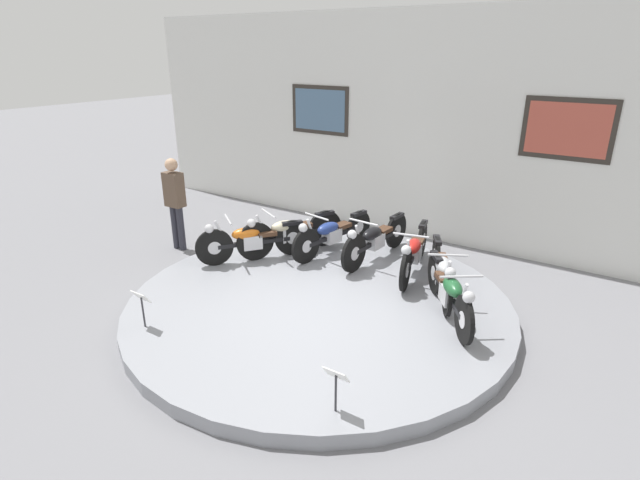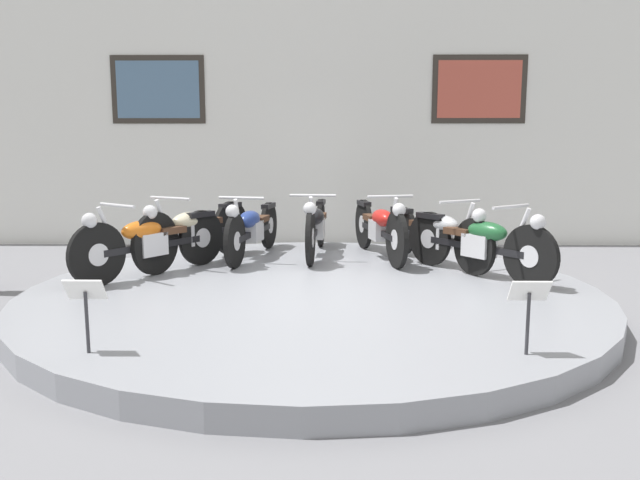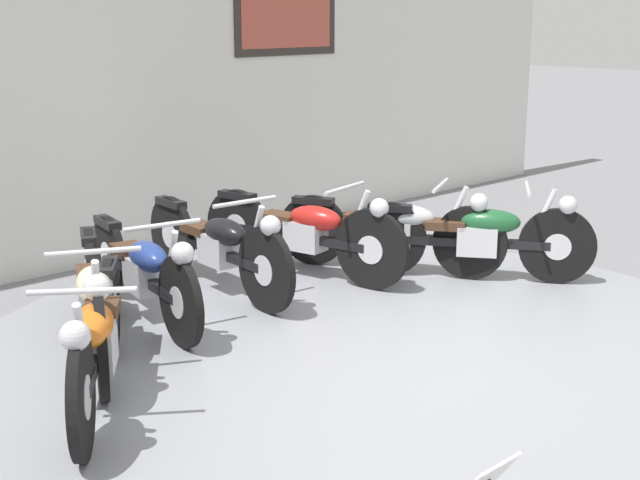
{
  "view_description": "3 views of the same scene",
  "coord_description": "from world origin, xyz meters",
  "px_view_note": "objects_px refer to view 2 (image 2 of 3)",
  "views": [
    {
      "loc": [
        3.57,
        -5.36,
        3.6
      ],
      "look_at": [
        -0.25,
        0.4,
        0.91
      ],
      "focal_mm": 28.0,
      "sensor_mm": 36.0,
      "label": 1
    },
    {
      "loc": [
        0.14,
        -5.91,
        1.59
      ],
      "look_at": [
        0.06,
        0.34,
        0.6
      ],
      "focal_mm": 35.0,
      "sensor_mm": 36.0,
      "label": 2
    },
    {
      "loc": [
        -4.0,
        -3.66,
        2.32
      ],
      "look_at": [
        -0.2,
        0.36,
        0.89
      ],
      "focal_mm": 50.0,
      "sensor_mm": 36.0,
      "label": 3
    }
  ],
  "objects_px": {
    "motorcycle_silver": "(437,233)",
    "motorcycle_orange": "(150,240)",
    "motorcycle_blue": "(252,227)",
    "motorcycle_black": "(316,225)",
    "info_placard_front_centre": "(529,301)",
    "info_placard_front_left": "(86,300)",
    "motorcycle_green": "(479,241)",
    "motorcycle_cream": "(194,230)",
    "motorcycle_red": "(380,226)"
  },
  "relations": [
    {
      "from": "motorcycle_black",
      "to": "motorcycle_silver",
      "type": "distance_m",
      "value": 1.51
    },
    {
      "from": "motorcycle_cream",
      "to": "motorcycle_green",
      "type": "height_order",
      "value": "motorcycle_cream"
    },
    {
      "from": "motorcycle_black",
      "to": "motorcycle_orange",
      "type": "bearing_deg",
      "value": -145.82
    },
    {
      "from": "motorcycle_blue",
      "to": "motorcycle_black",
      "type": "distance_m",
      "value": 0.79
    },
    {
      "from": "info_placard_front_centre",
      "to": "info_placard_front_left",
      "type": "bearing_deg",
      "value": 180.0
    },
    {
      "from": "motorcycle_orange",
      "to": "motorcycle_black",
      "type": "distance_m",
      "value": 2.09
    },
    {
      "from": "info_placard_front_centre",
      "to": "motorcycle_silver",
      "type": "bearing_deg",
      "value": 91.33
    },
    {
      "from": "motorcycle_black",
      "to": "info_placard_front_centre",
      "type": "relative_size",
      "value": 3.88
    },
    {
      "from": "motorcycle_green",
      "to": "info_placard_front_centre",
      "type": "relative_size",
      "value": 3.16
    },
    {
      "from": "motorcycle_red",
      "to": "motorcycle_silver",
      "type": "xyz_separation_m",
      "value": [
        0.62,
        -0.42,
        -0.02
      ]
    },
    {
      "from": "motorcycle_orange",
      "to": "info_placard_front_centre",
      "type": "xyz_separation_m",
      "value": [
        3.2,
        -2.45,
        -0.01
      ]
    },
    {
      "from": "motorcycle_silver",
      "to": "info_placard_front_centre",
      "type": "height_order",
      "value": "motorcycle_silver"
    },
    {
      "from": "motorcycle_black",
      "to": "info_placard_front_centre",
      "type": "distance_m",
      "value": 3.91
    },
    {
      "from": "motorcycle_silver",
      "to": "motorcycle_green",
      "type": "height_order",
      "value": "motorcycle_green"
    },
    {
      "from": "motorcycle_green",
      "to": "motorcycle_black",
      "type": "bearing_deg",
      "value": 145.91
    },
    {
      "from": "motorcycle_red",
      "to": "info_placard_front_centre",
      "type": "bearing_deg",
      "value": -78.72
    },
    {
      "from": "motorcycle_blue",
      "to": "info_placard_front_left",
      "type": "distance_m",
      "value": 3.53
    },
    {
      "from": "motorcycle_green",
      "to": "motorcycle_silver",
      "type": "bearing_deg",
      "value": 119.0
    },
    {
      "from": "motorcycle_black",
      "to": "motorcycle_cream",
      "type": "bearing_deg",
      "value": -157.82
    },
    {
      "from": "motorcycle_blue",
      "to": "motorcycle_black",
      "type": "relative_size",
      "value": 0.97
    },
    {
      "from": "motorcycle_cream",
      "to": "motorcycle_blue",
      "type": "bearing_deg",
      "value": 33.79
    },
    {
      "from": "motorcycle_cream",
      "to": "info_placard_front_left",
      "type": "bearing_deg",
      "value": -91.37
    },
    {
      "from": "motorcycle_blue",
      "to": "motorcycle_black",
      "type": "bearing_deg",
      "value": 11.18
    },
    {
      "from": "motorcycle_orange",
      "to": "motorcycle_silver",
      "type": "xyz_separation_m",
      "value": [
        3.12,
        0.6,
        -0.01
      ]
    },
    {
      "from": "motorcycle_green",
      "to": "motorcycle_blue",
      "type": "bearing_deg",
      "value": 157.82
    },
    {
      "from": "motorcycle_orange",
      "to": "motorcycle_cream",
      "type": "xyz_separation_m",
      "value": [
        0.34,
        0.61,
        0.02
      ]
    },
    {
      "from": "info_placard_front_left",
      "to": "info_placard_front_centre",
      "type": "height_order",
      "value": "same"
    },
    {
      "from": "info_placard_front_left",
      "to": "info_placard_front_centre",
      "type": "bearing_deg",
      "value": 0.0
    },
    {
      "from": "motorcycle_cream",
      "to": "motorcycle_red",
      "type": "distance_m",
      "value": 2.21
    },
    {
      "from": "motorcycle_green",
      "to": "motorcycle_red",
      "type": "bearing_deg",
      "value": 133.03
    },
    {
      "from": "motorcycle_cream",
      "to": "motorcycle_silver",
      "type": "height_order",
      "value": "motorcycle_cream"
    },
    {
      "from": "motorcycle_red",
      "to": "motorcycle_orange",
      "type": "bearing_deg",
      "value": -157.79
    },
    {
      "from": "info_placard_front_left",
      "to": "info_placard_front_centre",
      "type": "relative_size",
      "value": 1.0
    },
    {
      "from": "motorcycle_orange",
      "to": "motorcycle_blue",
      "type": "distance_m",
      "value": 1.4
    },
    {
      "from": "motorcycle_orange",
      "to": "info_placard_front_left",
      "type": "distance_m",
      "value": 2.46
    },
    {
      "from": "info_placard_front_left",
      "to": "info_placard_front_centre",
      "type": "xyz_separation_m",
      "value": [
        2.93,
        0.0,
        0.0
      ]
    },
    {
      "from": "motorcycle_blue",
      "to": "motorcycle_red",
      "type": "xyz_separation_m",
      "value": [
        1.55,
        0.0,
        0.02
      ]
    },
    {
      "from": "motorcycle_orange",
      "to": "motorcycle_black",
      "type": "xyz_separation_m",
      "value": [
        1.73,
        1.17,
        0.0
      ]
    },
    {
      "from": "motorcycle_blue",
      "to": "info_placard_front_left",
      "type": "xyz_separation_m",
      "value": [
        -0.69,
        -3.47,
        -0.01
      ]
    },
    {
      "from": "motorcycle_cream",
      "to": "motorcycle_blue",
      "type": "height_order",
      "value": "motorcycle_cream"
    },
    {
      "from": "motorcycle_red",
      "to": "info_placard_front_centre",
      "type": "distance_m",
      "value": 3.54
    },
    {
      "from": "motorcycle_black",
      "to": "motorcycle_green",
      "type": "xyz_separation_m",
      "value": [
        1.73,
        -1.17,
        -0.01
      ]
    },
    {
      "from": "motorcycle_cream",
      "to": "motorcycle_silver",
      "type": "bearing_deg",
      "value": -0.07
    },
    {
      "from": "motorcycle_blue",
      "to": "motorcycle_red",
      "type": "height_order",
      "value": "motorcycle_red"
    },
    {
      "from": "motorcycle_silver",
      "to": "motorcycle_orange",
      "type": "bearing_deg",
      "value": -169.09
    },
    {
      "from": "motorcycle_orange",
      "to": "motorcycle_blue",
      "type": "relative_size",
      "value": 0.84
    },
    {
      "from": "motorcycle_cream",
      "to": "motorcycle_blue",
      "type": "relative_size",
      "value": 0.94
    },
    {
      "from": "motorcycle_red",
      "to": "info_placard_front_centre",
      "type": "xyz_separation_m",
      "value": [
        0.69,
        -3.47,
        -0.02
      ]
    },
    {
      "from": "motorcycle_blue",
      "to": "motorcycle_green",
      "type": "xyz_separation_m",
      "value": [
        2.5,
        -1.02,
        0.0
      ]
    },
    {
      "from": "info_placard_front_centre",
      "to": "motorcycle_cream",
      "type": "bearing_deg",
      "value": 133.14
    }
  ]
}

